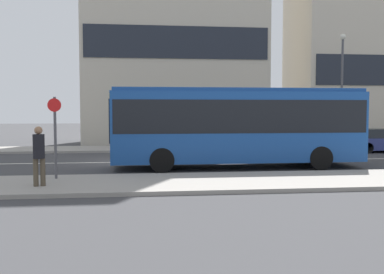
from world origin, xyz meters
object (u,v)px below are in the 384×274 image
Objects in this scene: city_bus at (237,122)px; street_lamp at (342,78)px; parked_car_0 at (382,141)px; pedestrian_near_stop at (39,152)px; bus_stop_sign at (55,131)px.

city_bus is 11.74m from street_lamp.
parked_car_0 is at bearing -54.64° from street_lamp.
street_lamp is (8.38, 7.83, 2.48)m from city_bus.
pedestrian_near_stop is 19.89m from street_lamp.
pedestrian_near_stop is 1.51m from bus_stop_sign.
city_bus is 7.41m from bus_stop_sign.
parked_car_0 is 2.45× the size of pedestrian_near_stop.
bus_stop_sign reaches higher than parked_car_0.
parked_car_0 is 1.62× the size of bus_stop_sign.
street_lamp is at bearing 40.23° from city_bus.
pedestrian_near_stop is 0.26× the size of street_lamp.
bus_stop_sign is (-6.78, -2.98, -0.18)m from city_bus.
bus_stop_sign is at bearing -152.42° from parked_car_0.
street_lamp reaches higher than bus_stop_sign.
bus_stop_sign is (0.21, 1.39, 0.56)m from pedestrian_near_stop.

